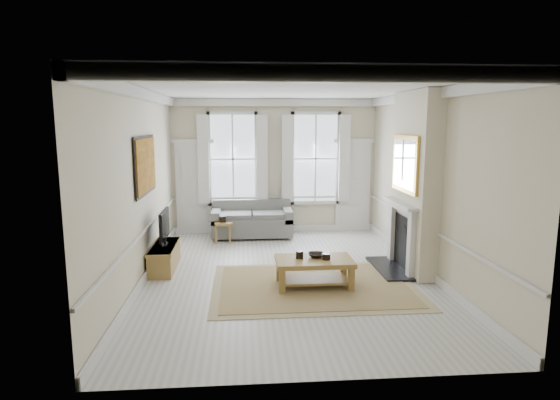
{
  "coord_description": "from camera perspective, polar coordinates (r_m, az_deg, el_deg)",
  "views": [
    {
      "loc": [
        -0.81,
        -8.3,
        2.82
      ],
      "look_at": [
        -0.06,
        1.07,
        1.25
      ],
      "focal_mm": 30.0,
      "sensor_mm": 36.0,
      "label": 1
    }
  ],
  "objects": [
    {
      "name": "window_right",
      "position": [
        12.03,
        4.33,
        5.07
      ],
      "size": [
        1.26,
        0.2,
        2.2
      ],
      "primitive_type": null,
      "color": "#B2BCC6",
      "rests_on": "back_wall"
    },
    {
      "name": "ceiling",
      "position": [
        8.36,
        1.0,
        13.46
      ],
      "size": [
        7.2,
        7.2,
        0.0
      ],
      "primitive_type": "plane",
      "rotation": [
        3.14,
        0.0,
        0.0
      ],
      "color": "white",
      "rests_on": "back_wall"
    },
    {
      "name": "right_wall",
      "position": [
        9.04,
        17.61,
        1.92
      ],
      "size": [
        0.0,
        7.2,
        7.2
      ],
      "primitive_type": "plane",
      "rotation": [
        1.57,
        0.0,
        -1.57
      ],
      "color": "beige",
      "rests_on": "floor"
    },
    {
      "name": "floor",
      "position": [
        8.8,
        0.94,
        -9.21
      ],
      "size": [
        7.2,
        7.2,
        0.0
      ],
      "primitive_type": "plane",
      "color": "#B7B5AD",
      "rests_on": "ground"
    },
    {
      "name": "side_table",
      "position": [
        11.15,
        -6.96,
        -3.19
      ],
      "size": [
        0.46,
        0.46,
        0.49
      ],
      "rotation": [
        0.0,
        0.0,
        0.16
      ],
      "color": "olive",
      "rests_on": "floor"
    },
    {
      "name": "fireplace",
      "position": [
        9.25,
        14.55,
        -3.86
      ],
      "size": [
        0.21,
        1.45,
        1.33
      ],
      "color": "silver",
      "rests_on": "floor"
    },
    {
      "name": "painting",
      "position": [
        8.81,
        -16.08,
        4.1
      ],
      "size": [
        0.05,
        1.66,
        1.06
      ],
      "primitive_type": "cube",
      "color": "#BF8920",
      "rests_on": "left_wall"
    },
    {
      "name": "door_right",
      "position": [
        12.31,
        8.88,
        1.57
      ],
      "size": [
        0.9,
        0.08,
        2.3
      ],
      "primitive_type": "cube",
      "color": "silver",
      "rests_on": "floor"
    },
    {
      "name": "ceramic_pot_a",
      "position": [
        8.12,
        2.4,
        -6.68
      ],
      "size": [
        0.13,
        0.13,
        0.13
      ],
      "primitive_type": "cylinder",
      "color": "black",
      "rests_on": "coffee_table"
    },
    {
      "name": "left_wall",
      "position": [
        8.56,
        -16.63,
        1.57
      ],
      "size": [
        0.0,
        7.2,
        7.2
      ],
      "primitive_type": "plane",
      "rotation": [
        1.57,
        0.0,
        1.57
      ],
      "color": "beige",
      "rests_on": "floor"
    },
    {
      "name": "ceramic_pot_b",
      "position": [
        8.09,
        5.67,
        -6.87
      ],
      "size": [
        0.14,
        0.14,
        0.1
      ],
      "primitive_type": "cylinder",
      "color": "black",
      "rests_on": "coffee_table"
    },
    {
      "name": "coffee_table",
      "position": [
        8.15,
        4.19,
        -7.72
      ],
      "size": [
        1.33,
        0.78,
        0.5
      ],
      "rotation": [
        0.0,
        0.0,
        0.0
      ],
      "color": "olive",
      "rests_on": "rug"
    },
    {
      "name": "chimney_breast",
      "position": [
        9.16,
        16.13,
        2.09
      ],
      "size": [
        0.35,
        1.7,
        3.38
      ],
      "primitive_type": "cube",
      "color": "beige",
      "rests_on": "floor"
    },
    {
      "name": "hearth",
      "position": [
        9.38,
        13.2,
        -8.12
      ],
      "size": [
        0.55,
        1.5,
        0.05
      ],
      "primitive_type": "cube",
      "color": "black",
      "rests_on": "floor"
    },
    {
      "name": "tv",
      "position": [
        9.23,
        -13.91,
        -2.99
      ],
      "size": [
        0.08,
        0.9,
        0.68
      ],
      "color": "black",
      "rests_on": "tv_stand"
    },
    {
      "name": "back_wall",
      "position": [
        11.98,
        -0.7,
        4.12
      ],
      "size": [
        5.2,
        0.0,
        5.2
      ],
      "primitive_type": "plane",
      "rotation": [
        1.57,
        0.0,
        0.0
      ],
      "color": "beige",
      "rests_on": "floor"
    },
    {
      "name": "mirror",
      "position": [
        9.05,
        14.95,
        4.28
      ],
      "size": [
        0.06,
        1.26,
        1.06
      ],
      "primitive_type": "cube",
      "color": "gold",
      "rests_on": "chimney_breast"
    },
    {
      "name": "rug",
      "position": [
        8.27,
        4.16,
        -10.38
      ],
      "size": [
        3.5,
        2.6,
        0.02
      ],
      "primitive_type": "cube",
      "color": "olive",
      "rests_on": "floor"
    },
    {
      "name": "bowl",
      "position": [
        8.21,
        4.44,
        -6.72
      ],
      "size": [
        0.33,
        0.33,
        0.07
      ],
      "primitive_type": "imported",
      "rotation": [
        0.0,
        0.0,
        -0.13
      ],
      "color": "black",
      "rests_on": "coffee_table"
    },
    {
      "name": "door_left",
      "position": [
        12.04,
        -10.47,
        1.35
      ],
      "size": [
        0.9,
        0.08,
        2.3
      ],
      "primitive_type": "cube",
      "color": "silver",
      "rests_on": "floor"
    },
    {
      "name": "window_left",
      "position": [
        11.89,
        -5.76,
        5.0
      ],
      "size": [
        1.26,
        0.2,
        2.2
      ],
      "primitive_type": null,
      "color": "#B2BCC6",
      "rests_on": "back_wall"
    },
    {
      "name": "sofa",
      "position": [
        11.67,
        -3.43,
        -2.66
      ],
      "size": [
        1.96,
        0.95,
        0.89
      ],
      "color": "#60605D",
      "rests_on": "floor"
    },
    {
      "name": "tv_stand",
      "position": [
        9.39,
        -13.89,
        -6.77
      ],
      "size": [
        0.43,
        1.33,
        0.48
      ],
      "primitive_type": "cube",
      "color": "olive",
      "rests_on": "floor"
    }
  ]
}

